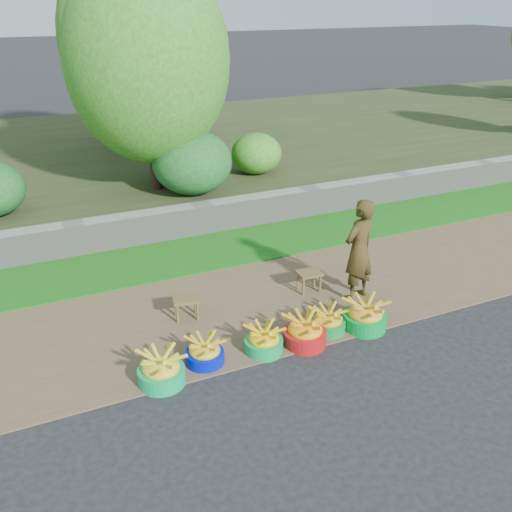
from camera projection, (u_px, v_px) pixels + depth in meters
name	position (u px, v px, depth m)	size (l,w,h in m)	color
ground_plane	(317.00, 348.00, 7.00)	(120.00, 120.00, 0.00)	black
dirt_shoulder	(272.00, 302.00, 8.02)	(80.00, 2.50, 0.02)	brown
grass_verge	(220.00, 249.00, 9.67)	(80.00, 1.50, 0.04)	#196214
retaining_wall	(202.00, 219.00, 10.26)	(80.00, 0.35, 0.55)	gray
earth_bank	(136.00, 156.00, 14.31)	(80.00, 10.00, 0.50)	#30391C
vegetation	(223.00, 56.00, 12.89)	(36.43, 7.72, 4.52)	black
basin_a	(161.00, 370.00, 6.30)	(0.53, 0.53, 0.39)	#0B9E54
basin_b	(205.00, 353.00, 6.65)	(0.46, 0.46, 0.34)	#000FC1
basin_c	(264.00, 341.00, 6.87)	(0.47, 0.47, 0.35)	#069E49
basin_d	(305.00, 332.00, 7.01)	(0.54, 0.54, 0.40)	#A41215
basin_e	(328.00, 322.00, 7.28)	(0.46, 0.46, 0.34)	#167832
basin_f	(365.00, 316.00, 7.35)	(0.56, 0.56, 0.42)	#008E30
stool_left	(186.00, 302.00, 7.51)	(0.39, 0.33, 0.31)	brown
stool_right	(309.00, 276.00, 8.21)	(0.36, 0.28, 0.31)	brown
vendor_woman	(359.00, 250.00, 7.83)	(0.54, 0.35, 1.47)	black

